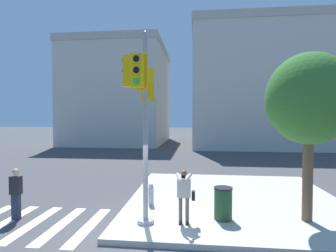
# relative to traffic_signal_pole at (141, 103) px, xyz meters

# --- Properties ---
(ground_plane) EXTENTS (160.00, 160.00, 0.00)m
(ground_plane) POSITION_rel_traffic_signal_pole_xyz_m (-0.42, -0.65, -3.73)
(ground_plane) COLOR #424244
(sidewalk_corner) EXTENTS (8.00, 8.00, 0.17)m
(sidewalk_corner) POSITION_rel_traffic_signal_pole_xyz_m (3.08, 2.85, -3.64)
(sidewalk_corner) COLOR #BCB7AD
(sidewalk_corner) RESTS_ON ground_plane
(crosswalk_stripes) EXTENTS (4.01, 2.90, 0.01)m
(crosswalk_stripes) POSITION_rel_traffic_signal_pole_xyz_m (-3.44, -0.01, -3.73)
(crosswalk_stripes) COLOR silver
(crosswalk_stripes) RESTS_ON ground_plane
(traffic_signal_pole) EXTENTS (0.92, 1.34, 5.66)m
(traffic_signal_pole) POSITION_rel_traffic_signal_pole_xyz_m (0.00, 0.00, 0.00)
(traffic_signal_pole) COLOR #939399
(traffic_signal_pole) RESTS_ON sidewalk_corner
(person_photographer) EXTENTS (0.58, 0.54, 1.58)m
(person_photographer) POSITION_rel_traffic_signal_pole_xyz_m (1.27, 0.12, -2.62)
(person_photographer) COLOR black
(person_photographer) RESTS_ON sidewalk_corner
(pedestrian_distant) EXTENTS (0.34, 0.20, 1.66)m
(pedestrian_distant) POSITION_rel_traffic_signal_pole_xyz_m (-4.19, 0.23, -2.85)
(pedestrian_distant) COLOR #282D42
(pedestrian_distant) RESTS_ON ground_plane
(street_tree) EXTENTS (2.50, 2.50, 5.08)m
(street_tree) POSITION_rel_traffic_signal_pole_xyz_m (4.97, 0.71, 0.11)
(street_tree) COLOR brown
(street_tree) RESTS_ON sidewalk_corner
(fire_hydrant) EXTENTS (0.19, 0.25, 0.78)m
(fire_hydrant) POSITION_rel_traffic_signal_pole_xyz_m (0.01, 1.59, -3.18)
(fire_hydrant) COLOR #99999E
(fire_hydrant) RESTS_ON sidewalk_corner
(trash_bin) EXTENTS (0.57, 0.57, 0.99)m
(trash_bin) POSITION_rel_traffic_signal_pole_xyz_m (2.44, 0.54, -3.06)
(trash_bin) COLOR #234728
(trash_bin) RESTS_ON sidewalk_corner
(building_left) EXTENTS (11.80, 13.55, 12.52)m
(building_left) POSITION_rel_traffic_signal_pole_xyz_m (-8.38, 26.46, 2.55)
(building_left) COLOR beige
(building_left) RESTS_ON ground_plane
(building_right) EXTENTS (14.10, 10.74, 13.66)m
(building_right) POSITION_rel_traffic_signal_pole_xyz_m (8.16, 23.59, 3.12)
(building_right) COLOR beige
(building_right) RESTS_ON ground_plane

